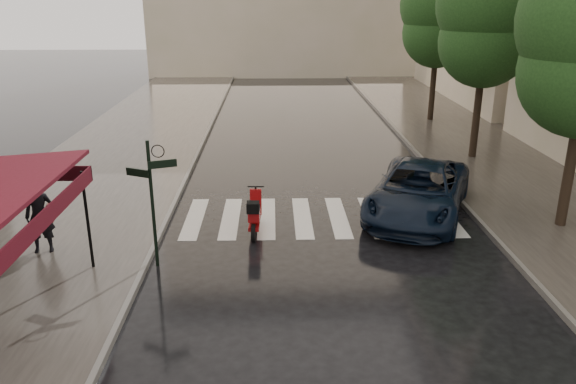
{
  "coord_description": "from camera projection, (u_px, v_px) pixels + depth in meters",
  "views": [
    {
      "loc": [
        1.61,
        -9.24,
        6.16
      ],
      "look_at": [
        1.98,
        4.28,
        1.4
      ],
      "focal_mm": 35.0,
      "sensor_mm": 36.0,
      "label": 1
    }
  ],
  "objects": [
    {
      "name": "scooter",
      "position": [
        255.0,
        215.0,
        15.2
      ],
      "size": [
        0.46,
        1.73,
        1.14
      ],
      "rotation": [
        0.0,
        0.0,
        -0.04
      ],
      "color": "black",
      "rests_on": "ground"
    },
    {
      "name": "curb_near",
      "position": [
        195.0,
        159.0,
        21.97
      ],
      "size": [
        0.12,
        60.0,
        0.16
      ],
      "primitive_type": "cube",
      "color": "#595651",
      "rests_on": "ground"
    },
    {
      "name": "ground",
      "position": [
        191.0,
        336.0,
        10.72
      ],
      "size": [
        120.0,
        120.0,
        0.0
      ],
      "primitive_type": "plane",
      "color": "black",
      "rests_on": "ground"
    },
    {
      "name": "signpost",
      "position": [
        152.0,
        194.0,
        12.91
      ],
      "size": [
        1.17,
        0.29,
        3.1
      ],
      "color": "black",
      "rests_on": "ground"
    },
    {
      "name": "tree_far",
      "position": [
        439.0,
        10.0,
        27.08
      ],
      "size": [
        3.8,
        3.8,
        8.16
      ],
      "color": "black",
      "rests_on": "sidewalk_far"
    },
    {
      "name": "parked_car",
      "position": [
        419.0,
        191.0,
        16.38
      ],
      "size": [
        4.42,
        5.99,
        1.51
      ],
      "primitive_type": "imported",
      "rotation": [
        0.0,
        0.0,
        -0.4
      ],
      "color": "black",
      "rests_on": "ground"
    },
    {
      "name": "crosswalk",
      "position": [
        320.0,
        217.0,
        16.45
      ],
      "size": [
        7.85,
        3.2,
        0.01
      ],
      "color": "silver",
      "rests_on": "ground"
    },
    {
      "name": "tree_mid",
      "position": [
        488.0,
        11.0,
        20.42
      ],
      "size": [
        3.8,
        3.8,
        8.34
      ],
      "color": "black",
      "rests_on": "sidewalk_far"
    },
    {
      "name": "sidewalk_far",
      "position": [
        490.0,
        157.0,
        22.28
      ],
      "size": [
        5.5,
        60.0,
        0.12
      ],
      "primitive_type": "cube",
      "color": "#38332D",
      "rests_on": "ground"
    },
    {
      "name": "sidewalk_near",
      "position": [
        117.0,
        160.0,
        21.9
      ],
      "size": [
        6.0,
        60.0,
        0.12
      ],
      "primitive_type": "cube",
      "color": "#38332D",
      "rests_on": "ground"
    },
    {
      "name": "pedestrian_with_umbrella",
      "position": [
        35.0,
        186.0,
        13.45
      ],
      "size": [
        1.31,
        1.32,
        2.57
      ],
      "rotation": [
        0.0,
        0.0,
        0.2
      ],
      "color": "black",
      "rests_on": "sidewalk_near"
    },
    {
      "name": "curb_far",
      "position": [
        421.0,
        158.0,
        22.2
      ],
      "size": [
        0.12,
        60.0,
        0.16
      ],
      "primitive_type": "cube",
      "color": "#595651",
      "rests_on": "ground"
    }
  ]
}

